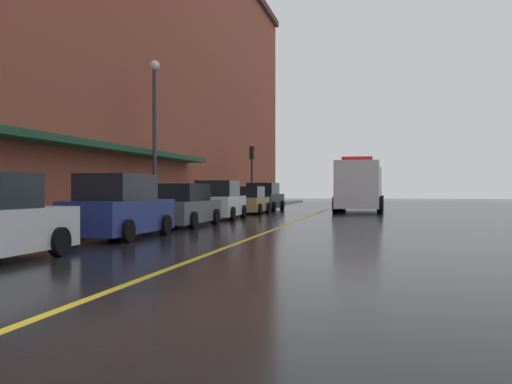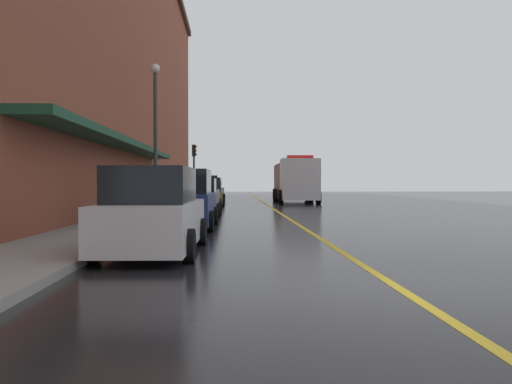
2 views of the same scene
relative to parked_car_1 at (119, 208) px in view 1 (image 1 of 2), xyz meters
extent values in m
plane|color=black|center=(3.87, 14.53, -0.88)|extent=(112.00, 112.00, 0.00)
cube|color=gray|center=(-2.33, 14.53, -0.81)|extent=(2.40, 70.00, 0.15)
cube|color=gold|center=(3.87, 14.53, -0.88)|extent=(0.16, 70.00, 0.01)
cube|color=brown|center=(-8.10, 13.53, 8.67)|extent=(9.13, 64.00, 19.12)
cube|color=#19472D|center=(-2.98, 5.53, 2.22)|extent=(1.20, 22.40, 0.24)
cylinder|color=black|center=(0.79, -4.71, -0.56)|extent=(0.24, 0.65, 0.64)
cube|color=navy|center=(0.00, 0.06, -0.23)|extent=(1.83, 4.49, 0.96)
cube|color=black|center=(0.00, -0.16, 0.64)|extent=(1.62, 2.48, 0.78)
cylinder|color=black|center=(-0.85, 1.46, -0.56)|extent=(0.23, 0.64, 0.64)
cylinder|color=black|center=(0.91, 1.43, -0.56)|extent=(0.23, 0.64, 0.64)
cylinder|color=black|center=(-0.91, -1.30, -0.56)|extent=(0.23, 0.64, 0.64)
cylinder|color=black|center=(0.86, -1.34, -0.56)|extent=(0.23, 0.64, 0.64)
cube|color=#595B60|center=(0.01, 5.72, -0.30)|extent=(1.82, 4.72, 0.82)
cube|color=black|center=(0.01, 5.48, 0.45)|extent=(1.63, 2.60, 0.67)
cylinder|color=black|center=(-0.89, 7.18, -0.56)|extent=(0.22, 0.64, 0.64)
cylinder|color=black|center=(0.92, 7.17, -0.56)|extent=(0.22, 0.64, 0.64)
cylinder|color=black|center=(-0.91, 4.27, -0.56)|extent=(0.22, 0.64, 0.64)
cylinder|color=black|center=(0.91, 4.26, -0.56)|extent=(0.22, 0.64, 0.64)
cube|color=silver|center=(-0.10, 11.32, -0.25)|extent=(2.03, 4.34, 0.93)
cube|color=black|center=(-0.10, 11.11, 0.60)|extent=(1.77, 2.41, 0.76)
cylinder|color=black|center=(-1.10, 12.61, -0.56)|extent=(0.24, 0.65, 0.64)
cylinder|color=black|center=(0.79, 12.68, -0.56)|extent=(0.24, 0.65, 0.64)
cylinder|color=black|center=(-1.00, 9.97, -0.56)|extent=(0.24, 0.65, 0.64)
cylinder|color=black|center=(0.89, 10.04, -0.56)|extent=(0.24, 0.65, 0.64)
cube|color=#A5844C|center=(-0.01, 17.19, -0.32)|extent=(1.94, 4.36, 0.78)
cube|color=black|center=(0.00, 16.98, 0.39)|extent=(1.71, 2.41, 0.64)
cylinder|color=black|center=(-0.97, 18.51, -0.56)|extent=(0.23, 0.64, 0.64)
cylinder|color=black|center=(0.89, 18.55, -0.56)|extent=(0.23, 0.64, 0.64)
cylinder|color=black|center=(-0.91, 15.84, -0.56)|extent=(0.23, 0.64, 0.64)
cylinder|color=black|center=(0.95, 15.88, -0.56)|extent=(0.23, 0.64, 0.64)
cube|color=black|center=(-0.10, 22.39, -0.25)|extent=(2.06, 4.36, 0.92)
cube|color=black|center=(-0.11, 22.17, 0.59)|extent=(1.79, 2.42, 0.75)
cylinder|color=black|center=(-1.01, 23.75, -0.56)|extent=(0.24, 0.65, 0.64)
cylinder|color=black|center=(0.91, 23.68, -0.56)|extent=(0.24, 0.65, 0.64)
cylinder|color=black|center=(-1.11, 21.10, -0.56)|extent=(0.24, 0.65, 0.64)
cylinder|color=black|center=(0.80, 21.02, -0.56)|extent=(0.24, 0.65, 0.64)
cube|color=silver|center=(6.19, 19.03, 0.82)|extent=(2.58, 2.46, 2.81)
cube|color=silver|center=(6.24, 23.53, 0.71)|extent=(2.63, 5.92, 2.59)
cube|color=red|center=(6.19, 19.03, 2.35)|extent=(1.80, 0.62, 0.24)
cylinder|color=black|center=(7.48, 19.10, -0.38)|extent=(0.31, 1.00, 1.00)
cylinder|color=black|center=(4.90, 19.13, -0.38)|extent=(0.31, 1.00, 1.00)
cylinder|color=black|center=(7.53, 22.78, -0.38)|extent=(0.31, 1.00, 1.00)
cylinder|color=black|center=(4.94, 22.81, -0.38)|extent=(0.31, 1.00, 1.00)
cylinder|color=black|center=(7.56, 25.16, -0.38)|extent=(0.31, 1.00, 1.00)
cylinder|color=black|center=(4.97, 25.19, -0.38)|extent=(0.31, 1.00, 1.00)
cylinder|color=#4C4C51|center=(-1.48, 16.43, -0.21)|extent=(0.07, 0.07, 1.05)
cube|color=black|center=(-1.48, 16.43, 0.46)|extent=(0.14, 0.18, 0.28)
cylinder|color=#4C4C51|center=(-1.48, 19.58, -0.21)|extent=(0.07, 0.07, 1.05)
cube|color=black|center=(-1.48, 19.58, 0.46)|extent=(0.14, 0.18, 0.28)
cylinder|color=#33383D|center=(-2.08, 8.00, 2.52)|extent=(0.18, 0.18, 6.50)
sphere|color=white|center=(-2.08, 8.00, 5.99)|extent=(0.44, 0.44, 0.44)
cylinder|color=#232326|center=(-1.43, 24.63, 0.97)|extent=(0.14, 0.14, 3.40)
cube|color=black|center=(-1.43, 24.63, 3.12)|extent=(0.28, 0.36, 0.90)
sphere|color=red|center=(-1.27, 24.63, 3.42)|extent=(0.16, 0.16, 0.16)
sphere|color=gold|center=(-1.27, 24.63, 3.12)|extent=(0.16, 0.16, 0.16)
sphere|color=green|center=(-1.27, 24.63, 2.82)|extent=(0.16, 0.16, 0.16)
camera|label=1|loc=(7.76, -16.54, 0.61)|focal=41.81mm
camera|label=2|loc=(1.51, -17.58, 0.61)|focal=37.70mm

